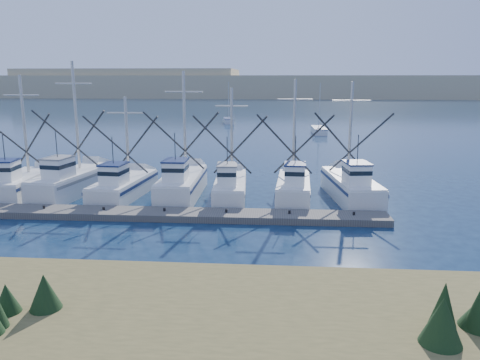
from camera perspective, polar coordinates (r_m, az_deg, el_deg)
name	(u,v)px	position (r m, az deg, el deg)	size (l,w,h in m)	color
ground	(275,258)	(23.69, 4.31, -9.48)	(500.00, 500.00, 0.00)	#0C1E38
shore_bank	(7,350)	(16.47, -26.57, -18.08)	(40.00, 10.00, 1.60)	#4C422D
floating_dock	(134,214)	(31.04, -12.79, -4.02)	(32.44, 2.16, 0.43)	#5A5650
dune_ridge	(277,86)	(232.04, 4.58, 11.33)	(360.00, 60.00, 10.00)	tan
trawler_fleet	(160,185)	(35.48, -9.68, -0.57)	(32.35, 8.88, 10.06)	silver
sailboat_near	(319,130)	(77.40, 9.59, 5.98)	(2.12, 6.84, 8.10)	silver
sailboat_far	(229,121)	(94.13, -1.41, 7.25)	(2.74, 5.95, 8.10)	silver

